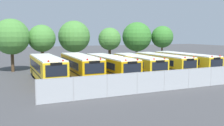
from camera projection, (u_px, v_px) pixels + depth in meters
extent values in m
plane|color=#424244|center=(124.00, 75.00, 30.40)|extent=(160.00, 160.00, 0.00)
cube|color=yellow|center=(47.00, 68.00, 26.30)|extent=(2.53, 10.17, 2.19)
cube|color=white|center=(46.00, 57.00, 26.17)|extent=(2.48, 9.97, 0.12)
cube|color=black|center=(57.00, 85.00, 21.76)|extent=(2.41, 0.20, 0.36)
cube|color=black|center=(56.00, 71.00, 21.66)|extent=(1.93, 0.09, 1.05)
cube|color=black|center=(57.00, 64.00, 27.03)|extent=(0.17, 7.91, 0.79)
cube|color=black|center=(35.00, 65.00, 26.04)|extent=(0.17, 7.91, 0.79)
cube|color=black|center=(47.00, 72.00, 26.35)|extent=(2.55, 10.28, 0.10)
sphere|color=red|center=(63.00, 61.00, 21.98)|extent=(0.18, 0.18, 0.18)
sphere|color=red|center=(48.00, 61.00, 21.45)|extent=(0.18, 0.18, 0.18)
cube|color=black|center=(56.00, 64.00, 21.58)|extent=(1.06, 0.10, 0.24)
cylinder|color=black|center=(65.00, 82.00, 23.52)|extent=(0.30, 1.00, 1.00)
cylinder|color=black|center=(42.00, 84.00, 22.67)|extent=(0.30, 1.00, 1.00)
cylinder|color=black|center=(51.00, 72.00, 29.79)|extent=(0.30, 1.00, 1.00)
cylinder|color=black|center=(33.00, 73.00, 28.93)|extent=(0.30, 1.00, 1.00)
cube|color=#EAA80C|center=(80.00, 66.00, 28.24)|extent=(2.57, 10.46, 2.16)
cube|color=white|center=(80.00, 56.00, 28.11)|extent=(2.52, 10.25, 0.12)
cube|color=black|center=(95.00, 81.00, 23.50)|extent=(2.46, 0.20, 0.36)
cube|color=black|center=(95.00, 68.00, 23.40)|extent=(1.98, 0.09, 1.04)
cube|color=black|center=(90.00, 62.00, 28.95)|extent=(0.17, 8.13, 0.78)
cube|color=black|center=(69.00, 63.00, 28.01)|extent=(0.17, 8.13, 0.78)
cube|color=black|center=(80.00, 69.00, 28.29)|extent=(2.60, 10.57, 0.10)
sphere|color=red|center=(100.00, 59.00, 23.71)|extent=(0.18, 0.18, 0.18)
sphere|color=red|center=(87.00, 59.00, 23.21)|extent=(0.18, 0.18, 0.18)
cube|color=black|center=(95.00, 62.00, 23.32)|extent=(1.09, 0.10, 0.24)
cylinder|color=black|center=(100.00, 78.00, 25.26)|extent=(0.30, 1.00, 1.00)
cylinder|color=black|center=(80.00, 80.00, 24.45)|extent=(0.30, 1.00, 1.00)
cylinder|color=black|center=(81.00, 69.00, 31.89)|extent=(0.30, 1.00, 1.00)
cylinder|color=black|center=(65.00, 70.00, 31.07)|extent=(0.30, 1.00, 1.00)
cube|color=#EAA80C|center=(110.00, 65.00, 29.26)|extent=(2.72, 10.62, 1.99)
cube|color=white|center=(110.00, 57.00, 29.13)|extent=(2.66, 10.41, 0.12)
cube|color=black|center=(132.00, 80.00, 24.53)|extent=(2.50, 0.22, 0.36)
cube|color=black|center=(132.00, 68.00, 24.44)|extent=(2.01, 0.11, 0.95)
cube|color=black|center=(118.00, 62.00, 30.01)|extent=(0.25, 8.24, 0.72)
cube|color=black|center=(100.00, 63.00, 28.97)|extent=(0.25, 8.24, 0.72)
cube|color=black|center=(110.00, 69.00, 29.30)|extent=(2.74, 10.73, 0.10)
sphere|color=red|center=(137.00, 60.00, 24.79)|extent=(0.18, 0.18, 0.18)
sphere|color=red|center=(126.00, 60.00, 24.22)|extent=(0.18, 0.18, 0.18)
cube|color=black|center=(132.00, 63.00, 24.37)|extent=(1.10, 0.11, 0.24)
cylinder|color=black|center=(134.00, 77.00, 26.31)|extent=(0.31, 1.01, 1.00)
cylinder|color=black|center=(116.00, 78.00, 25.40)|extent=(0.31, 1.01, 1.00)
cylinder|color=black|center=(107.00, 68.00, 32.94)|extent=(0.31, 1.01, 1.00)
cylinder|color=black|center=(92.00, 69.00, 32.03)|extent=(0.31, 1.01, 1.00)
cube|color=yellow|center=(138.00, 64.00, 31.00)|extent=(2.71, 10.26, 1.91)
cube|color=white|center=(138.00, 56.00, 30.88)|extent=(2.66, 10.06, 0.12)
cube|color=black|center=(160.00, 76.00, 26.32)|extent=(2.47, 0.23, 0.36)
cube|color=black|center=(160.00, 66.00, 26.24)|extent=(1.98, 0.12, 0.92)
cube|color=black|center=(145.00, 61.00, 31.69)|extent=(0.27, 7.95, 0.69)
cube|color=black|center=(128.00, 62.00, 30.78)|extent=(0.27, 7.95, 0.69)
cube|color=black|center=(138.00, 67.00, 31.04)|extent=(2.74, 10.37, 0.10)
sphere|color=red|center=(165.00, 59.00, 26.55)|extent=(0.18, 0.18, 0.18)
sphere|color=red|center=(154.00, 59.00, 26.06)|extent=(0.18, 0.18, 0.18)
cube|color=black|center=(160.00, 61.00, 26.17)|extent=(1.09, 0.11, 0.24)
cylinder|color=black|center=(161.00, 74.00, 28.08)|extent=(0.31, 1.01, 1.00)
cylinder|color=black|center=(145.00, 75.00, 27.28)|extent=(0.31, 1.01, 1.00)
cylinder|color=black|center=(133.00, 67.00, 34.53)|extent=(0.31, 1.01, 1.00)
cylinder|color=black|center=(120.00, 67.00, 33.73)|extent=(0.31, 1.01, 1.00)
cube|color=yellow|center=(162.00, 62.00, 32.66)|extent=(2.60, 10.51, 1.93)
cube|color=white|center=(162.00, 55.00, 32.54)|extent=(2.54, 10.30, 0.12)
cube|color=black|center=(190.00, 74.00, 27.97)|extent=(2.41, 0.21, 0.36)
cube|color=black|center=(190.00, 64.00, 27.89)|extent=(1.94, 0.10, 0.92)
cube|color=black|center=(168.00, 60.00, 33.40)|extent=(0.22, 8.16, 0.69)
cube|color=black|center=(154.00, 60.00, 32.39)|extent=(0.22, 8.16, 0.69)
cube|color=black|center=(162.00, 65.00, 32.71)|extent=(2.62, 10.62, 0.10)
sphere|color=red|center=(194.00, 57.00, 28.22)|extent=(0.18, 0.18, 0.18)
sphere|color=red|center=(185.00, 58.00, 27.68)|extent=(0.18, 0.18, 0.18)
cube|color=black|center=(190.00, 60.00, 27.82)|extent=(1.06, 0.10, 0.24)
cylinder|color=black|center=(188.00, 72.00, 29.74)|extent=(0.30, 1.01, 1.00)
cylinder|color=black|center=(175.00, 73.00, 28.87)|extent=(0.30, 1.01, 1.00)
cylinder|color=black|center=(154.00, 65.00, 36.28)|extent=(0.30, 1.01, 1.00)
cylinder|color=black|center=(142.00, 66.00, 35.41)|extent=(0.30, 1.01, 1.00)
cube|color=yellow|center=(185.00, 61.00, 33.95)|extent=(2.62, 11.04, 1.97)
cube|color=white|center=(185.00, 54.00, 33.83)|extent=(2.57, 10.82, 0.12)
cube|color=black|center=(217.00, 73.00, 29.02)|extent=(2.43, 0.21, 0.36)
cube|color=black|center=(217.00, 63.00, 28.94)|extent=(1.95, 0.10, 0.94)
cube|color=black|center=(190.00, 58.00, 34.69)|extent=(0.23, 8.57, 0.71)
cube|color=black|center=(176.00, 59.00, 33.68)|extent=(0.23, 8.57, 0.71)
cube|color=black|center=(185.00, 64.00, 33.99)|extent=(2.65, 11.15, 0.10)
sphere|color=red|center=(220.00, 56.00, 29.27)|extent=(0.18, 0.18, 0.18)
sphere|color=red|center=(212.00, 56.00, 28.72)|extent=(0.18, 0.18, 0.18)
cube|color=black|center=(217.00, 58.00, 28.87)|extent=(1.07, 0.10, 0.24)
cylinder|color=black|center=(213.00, 71.00, 30.79)|extent=(0.30, 1.01, 1.00)
cylinder|color=black|center=(201.00, 72.00, 29.91)|extent=(0.30, 1.01, 1.00)
cylinder|color=black|center=(173.00, 64.00, 37.81)|extent=(0.30, 1.01, 1.00)
cylinder|color=black|center=(162.00, 65.00, 36.93)|extent=(0.30, 1.01, 1.00)
cylinder|color=#4C3823|center=(13.00, 61.00, 33.04)|extent=(0.41, 0.41, 2.94)
sphere|color=#478438|center=(11.00, 37.00, 32.66)|extent=(4.81, 4.81, 4.81)
sphere|color=#478438|center=(13.00, 39.00, 33.07)|extent=(3.71, 3.71, 3.71)
cylinder|color=#4C3823|center=(43.00, 59.00, 35.43)|extent=(0.46, 0.46, 3.02)
sphere|color=#478438|center=(42.00, 38.00, 35.09)|extent=(3.92, 3.92, 3.92)
sphere|color=#478438|center=(40.00, 36.00, 35.26)|extent=(2.71, 2.71, 2.71)
cylinder|color=#4C3823|center=(75.00, 57.00, 39.10)|extent=(0.28, 0.28, 2.83)
sphere|color=#478438|center=(74.00, 37.00, 38.72)|extent=(5.03, 5.03, 5.03)
sphere|color=#478438|center=(77.00, 38.00, 39.28)|extent=(3.37, 3.37, 3.37)
cylinder|color=#4C3823|center=(110.00, 56.00, 41.10)|extent=(0.44, 0.44, 2.90)
sphere|color=#478438|center=(110.00, 39.00, 40.77)|extent=(3.77, 3.77, 3.77)
sphere|color=#478438|center=(107.00, 41.00, 40.47)|extent=(2.69, 2.69, 2.69)
cylinder|color=#4C3823|center=(137.00, 55.00, 43.63)|extent=(0.44, 0.44, 2.70)
sphere|color=#387A2D|center=(137.00, 37.00, 43.25)|extent=(5.19, 5.19, 5.19)
sphere|color=#387A2D|center=(138.00, 36.00, 43.61)|extent=(3.56, 3.56, 3.56)
cylinder|color=#4C3823|center=(162.00, 54.00, 44.69)|extent=(0.31, 0.31, 3.13)
sphere|color=#387A2D|center=(162.00, 37.00, 44.33)|extent=(3.97, 3.97, 3.97)
sphere|color=#387A2D|center=(164.00, 34.00, 44.37)|extent=(2.49, 2.49, 2.49)
cylinder|color=#9EA0A3|center=(36.00, 92.00, 17.27)|extent=(0.07, 0.07, 1.89)
cylinder|color=#9EA0A3|center=(74.00, 89.00, 18.36)|extent=(0.07, 0.07, 1.89)
cylinder|color=#9EA0A3|center=(107.00, 86.00, 19.45)|extent=(0.07, 0.07, 1.89)
cylinder|color=#9EA0A3|center=(137.00, 83.00, 20.54)|extent=(0.07, 0.07, 1.89)
cylinder|color=#9EA0A3|center=(164.00, 81.00, 21.63)|extent=(0.07, 0.07, 1.89)
cylinder|color=#9EA0A3|center=(189.00, 79.00, 22.72)|extent=(0.07, 0.07, 1.89)
cylinder|color=#9EA0A3|center=(211.00, 77.00, 23.81)|extent=(0.07, 0.07, 1.89)
cube|color=#ADB2B7|center=(177.00, 80.00, 22.18)|extent=(24.68, 0.02, 1.85)
cylinder|color=#9EA0A3|center=(177.00, 70.00, 22.07)|extent=(24.68, 0.04, 0.04)
cone|color=#EA5914|center=(209.00, 80.00, 25.45)|extent=(0.44, 0.44, 0.57)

